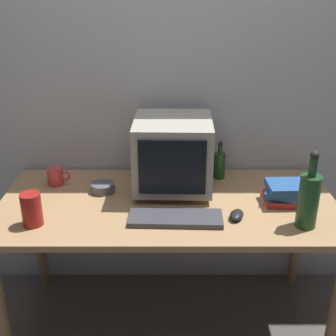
{
  "coord_description": "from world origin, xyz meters",
  "views": [
    {
      "loc": [
        -0.0,
        -1.92,
        1.76
      ],
      "look_at": [
        0.0,
        0.0,
        0.92
      ],
      "focal_mm": 47.83,
      "sensor_mm": 36.0,
      "label": 1
    }
  ],
  "objects_px": {
    "book_stack": "(284,192)",
    "cd_spindle": "(103,188)",
    "computer_mouse": "(237,215)",
    "mug": "(56,177)",
    "crt_monitor": "(173,154)",
    "keyboard": "(176,218)",
    "metal_canister": "(32,210)",
    "bottle_short": "(219,164)",
    "bottle_tall": "(309,199)"
  },
  "relations": [
    {
      "from": "bottle_tall",
      "to": "computer_mouse",
      "type": "bearing_deg",
      "value": 167.93
    },
    {
      "from": "crt_monitor",
      "to": "bottle_short",
      "type": "distance_m",
      "value": 0.31
    },
    {
      "from": "bottle_short",
      "to": "mug",
      "type": "xyz_separation_m",
      "value": [
        -0.86,
        -0.08,
        -0.03
      ]
    },
    {
      "from": "crt_monitor",
      "to": "bottle_tall",
      "type": "height_order",
      "value": "crt_monitor"
    },
    {
      "from": "bottle_tall",
      "to": "cd_spindle",
      "type": "bearing_deg",
      "value": 160.18
    },
    {
      "from": "computer_mouse",
      "to": "metal_canister",
      "type": "bearing_deg",
      "value": -155.58
    },
    {
      "from": "crt_monitor",
      "to": "mug",
      "type": "xyz_separation_m",
      "value": [
        -0.61,
        0.05,
        -0.15
      ]
    },
    {
      "from": "keyboard",
      "to": "metal_canister",
      "type": "xyz_separation_m",
      "value": [
        -0.63,
        -0.03,
        0.06
      ]
    },
    {
      "from": "bottle_tall",
      "to": "bottle_short",
      "type": "height_order",
      "value": "bottle_tall"
    },
    {
      "from": "bottle_tall",
      "to": "metal_canister",
      "type": "height_order",
      "value": "bottle_tall"
    },
    {
      "from": "bottle_short",
      "to": "book_stack",
      "type": "xyz_separation_m",
      "value": [
        0.28,
        -0.28,
        -0.03
      ]
    },
    {
      "from": "keyboard",
      "to": "book_stack",
      "type": "relative_size",
      "value": 2.06
    },
    {
      "from": "computer_mouse",
      "to": "mug",
      "type": "distance_m",
      "value": 0.97
    },
    {
      "from": "bottle_tall",
      "to": "crt_monitor",
      "type": "bearing_deg",
      "value": 147.51
    },
    {
      "from": "book_stack",
      "to": "cd_spindle",
      "type": "bearing_deg",
      "value": 172.68
    },
    {
      "from": "keyboard",
      "to": "metal_canister",
      "type": "distance_m",
      "value": 0.63
    },
    {
      "from": "bottle_tall",
      "to": "cd_spindle",
      "type": "height_order",
      "value": "bottle_tall"
    },
    {
      "from": "crt_monitor",
      "to": "bottle_short",
      "type": "bearing_deg",
      "value": 28.39
    },
    {
      "from": "keyboard",
      "to": "book_stack",
      "type": "distance_m",
      "value": 0.56
    },
    {
      "from": "keyboard",
      "to": "computer_mouse",
      "type": "relative_size",
      "value": 4.2
    },
    {
      "from": "keyboard",
      "to": "bottle_tall",
      "type": "bearing_deg",
      "value": -2.46
    },
    {
      "from": "book_stack",
      "to": "cd_spindle",
      "type": "xyz_separation_m",
      "value": [
        -0.89,
        0.11,
        -0.03
      ]
    },
    {
      "from": "bottle_short",
      "to": "metal_canister",
      "type": "bearing_deg",
      "value": -150.46
    },
    {
      "from": "book_stack",
      "to": "computer_mouse",
      "type": "bearing_deg",
      "value": -147.51
    },
    {
      "from": "computer_mouse",
      "to": "book_stack",
      "type": "distance_m",
      "value": 0.3
    },
    {
      "from": "crt_monitor",
      "to": "keyboard",
      "type": "relative_size",
      "value": 0.94
    },
    {
      "from": "computer_mouse",
      "to": "bottle_tall",
      "type": "relative_size",
      "value": 0.28
    },
    {
      "from": "bottle_tall",
      "to": "mug",
      "type": "relative_size",
      "value": 2.94
    },
    {
      "from": "bottle_tall",
      "to": "book_stack",
      "type": "relative_size",
      "value": 1.73
    },
    {
      "from": "book_stack",
      "to": "cd_spindle",
      "type": "relative_size",
      "value": 1.7
    },
    {
      "from": "mug",
      "to": "cd_spindle",
      "type": "height_order",
      "value": "mug"
    },
    {
      "from": "mug",
      "to": "cd_spindle",
      "type": "bearing_deg",
      "value": -18.19
    },
    {
      "from": "computer_mouse",
      "to": "mug",
      "type": "height_order",
      "value": "mug"
    },
    {
      "from": "keyboard",
      "to": "cd_spindle",
      "type": "xyz_separation_m",
      "value": [
        -0.36,
        0.29,
        0.01
      ]
    },
    {
      "from": "bottle_short",
      "to": "metal_canister",
      "type": "height_order",
      "value": "bottle_short"
    },
    {
      "from": "crt_monitor",
      "to": "mug",
      "type": "relative_size",
      "value": 3.3
    },
    {
      "from": "computer_mouse",
      "to": "metal_canister",
      "type": "relative_size",
      "value": 0.67
    },
    {
      "from": "cd_spindle",
      "to": "crt_monitor",
      "type": "bearing_deg",
      "value": 5.2
    },
    {
      "from": "mug",
      "to": "cd_spindle",
      "type": "relative_size",
      "value": 1.0
    },
    {
      "from": "bottle_short",
      "to": "book_stack",
      "type": "distance_m",
      "value": 0.4
    },
    {
      "from": "crt_monitor",
      "to": "cd_spindle",
      "type": "height_order",
      "value": "crt_monitor"
    },
    {
      "from": "bottle_short",
      "to": "book_stack",
      "type": "bearing_deg",
      "value": -44.98
    },
    {
      "from": "cd_spindle",
      "to": "computer_mouse",
      "type": "bearing_deg",
      "value": -23.14
    },
    {
      "from": "crt_monitor",
      "to": "mug",
      "type": "distance_m",
      "value": 0.63
    },
    {
      "from": "computer_mouse",
      "to": "book_stack",
      "type": "bearing_deg",
      "value": 53.67
    },
    {
      "from": "crt_monitor",
      "to": "bottle_tall",
      "type": "relative_size",
      "value": 1.12
    },
    {
      "from": "cd_spindle",
      "to": "metal_canister",
      "type": "relative_size",
      "value": 0.8
    },
    {
      "from": "keyboard",
      "to": "cd_spindle",
      "type": "height_order",
      "value": "cd_spindle"
    },
    {
      "from": "crt_monitor",
      "to": "keyboard",
      "type": "bearing_deg",
      "value": -88.17
    },
    {
      "from": "crt_monitor",
      "to": "book_stack",
      "type": "xyz_separation_m",
      "value": [
        0.54,
        -0.15,
        -0.14
      ]
    }
  ]
}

